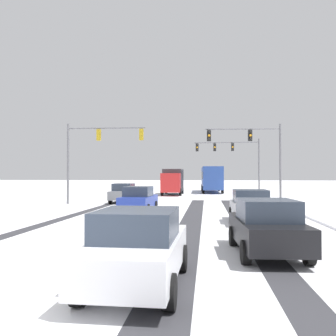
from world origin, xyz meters
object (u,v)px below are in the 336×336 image
(bus_oncoming, at_px, (211,177))
(box_truck_delivery, at_px, (173,181))
(car_silver_third, at_px, (250,206))
(traffic_signal_near_right, at_px, (254,147))
(traffic_signal_near_left, at_px, (95,146))
(car_grey_lead, at_px, (124,193))
(car_white_sixth, at_px, (138,248))
(car_black_fourth, at_px, (266,227))
(traffic_signal_far_right, at_px, (232,153))
(car_blue_second, at_px, (139,199))

(bus_oncoming, xyz_separation_m, box_truck_delivery, (-4.64, -6.75, -0.36))
(car_silver_third, bearing_deg, traffic_signal_near_right, 81.76)
(traffic_signal_near_left, bearing_deg, box_truck_delivery, 70.88)
(traffic_signal_near_right, xyz_separation_m, car_silver_third, (-1.74, -12.00, -3.83))
(box_truck_delivery, bearing_deg, car_grey_lead, -102.79)
(car_white_sixth, bearing_deg, car_silver_third, 71.48)
(traffic_signal_near_left, distance_m, car_grey_lead, 4.59)
(car_white_sixth, bearing_deg, car_black_fourth, 47.04)
(traffic_signal_far_right, distance_m, car_white_sixth, 35.34)
(car_blue_second, bearing_deg, box_truck_delivery, 89.36)
(car_grey_lead, distance_m, car_silver_third, 14.76)
(car_blue_second, bearing_deg, traffic_signal_far_right, 70.41)
(bus_oncoming, bearing_deg, car_black_fourth, -88.40)
(car_blue_second, height_order, car_white_sixth, same)
(traffic_signal_near_right, distance_m, traffic_signal_far_right, 12.29)
(traffic_signal_far_right, distance_m, car_black_fourth, 31.71)
(traffic_signal_far_right, height_order, car_silver_third, traffic_signal_far_right)
(car_blue_second, height_order, box_truck_delivery, box_truck_delivery)
(car_white_sixth, xyz_separation_m, box_truck_delivery, (-2.54, 35.14, 0.82))
(car_white_sixth, height_order, bus_oncoming, bus_oncoming)
(car_white_sixth, bearing_deg, traffic_signal_near_right, 76.83)
(traffic_signal_near_left, bearing_deg, car_blue_second, -52.29)
(car_grey_lead, relative_size, bus_oncoming, 0.37)
(car_silver_third, bearing_deg, box_truck_delivery, 103.92)
(car_grey_lead, xyz_separation_m, car_silver_third, (9.01, -11.70, 0.00))
(traffic_signal_near_right, height_order, car_black_fourth, traffic_signal_near_right)
(car_silver_third, bearing_deg, bus_oncoming, 92.65)
(car_grey_lead, relative_size, box_truck_delivery, 0.55)
(traffic_signal_far_right, bearing_deg, traffic_signal_near_left, -130.34)
(traffic_signal_near_left, bearing_deg, car_grey_lead, 35.44)
(car_grey_lead, distance_m, car_blue_second, 8.04)
(car_grey_lead, relative_size, car_silver_third, 1.00)
(traffic_signal_near_right, distance_m, car_silver_third, 12.71)
(traffic_signal_near_left, xyz_separation_m, car_white_sixth, (7.50, -20.82, -3.84))
(car_white_sixth, bearing_deg, box_truck_delivery, 94.13)
(car_grey_lead, relative_size, car_blue_second, 0.99)
(traffic_signal_near_right, relative_size, bus_oncoming, 0.59)
(traffic_signal_near_right, distance_m, car_grey_lead, 11.41)
(traffic_signal_near_left, height_order, car_silver_third, traffic_signal_near_left)
(car_blue_second, bearing_deg, bus_oncoming, 79.85)
(car_white_sixth, relative_size, bus_oncoming, 0.37)
(traffic_signal_near_left, bearing_deg, car_silver_third, -42.83)
(car_blue_second, height_order, bus_oncoming, bus_oncoming)
(car_grey_lead, bearing_deg, traffic_signal_far_right, 51.87)
(car_blue_second, distance_m, car_silver_third, 7.54)
(car_black_fourth, relative_size, box_truck_delivery, 0.56)
(traffic_signal_far_right, relative_size, box_truck_delivery, 1.01)
(traffic_signal_near_right, height_order, bus_oncoming, traffic_signal_near_right)
(traffic_signal_near_right, relative_size, traffic_signal_near_left, 1.00)
(traffic_signal_near_left, relative_size, car_blue_second, 1.56)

